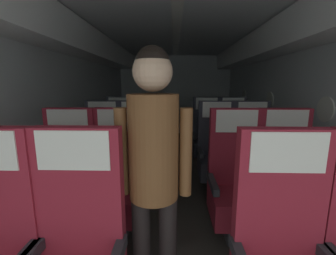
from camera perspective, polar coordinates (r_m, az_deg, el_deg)
ground at (r=3.29m, az=1.95°, el=-14.20°), size 3.31×7.14×0.02m
fuselage_shell at (r=3.23m, az=2.13°, el=14.83°), size 3.19×6.79×2.22m
seat_b_left_window at (r=2.28m, az=-23.97°, el=-13.23°), size 0.48×0.46×1.18m
seat_b_left_aisle at (r=2.15m, az=-12.55°, el=-14.03°), size 0.48×0.46×1.18m
seat_b_right_aisle at (r=2.31m, az=27.67°, el=-13.18°), size 0.48×0.46×1.18m
seat_b_right_window at (r=2.15m, az=16.81°, el=-14.23°), size 0.48×0.46×1.18m
seat_c_left_window at (r=3.08m, az=-16.34°, el=-6.43°), size 0.48×0.46×1.18m
seat_c_left_aisle at (r=2.98m, az=-8.23°, el=-6.70°), size 0.48×0.46×1.18m
seat_c_right_aisle at (r=3.09m, az=20.50°, el=-6.66°), size 0.48×0.46×1.18m
seat_c_right_window at (r=2.98m, az=12.15°, el=-6.82°), size 0.48×0.46×1.18m
seat_d_left_window at (r=3.95m, az=-12.26°, el=-2.45°), size 0.48×0.46×1.18m
seat_d_left_aisle at (r=3.85m, az=-5.89°, el=-2.61°), size 0.48×0.46×1.18m
seat_d_right_aisle at (r=3.95m, az=16.11°, el=-2.61°), size 0.48×0.46×1.18m
seat_d_right_window at (r=3.87m, az=9.70°, el=-2.63°), size 0.48×0.46×1.18m
flight_attendant at (r=1.27m, az=-3.67°, el=-7.95°), size 0.43×0.28×1.59m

